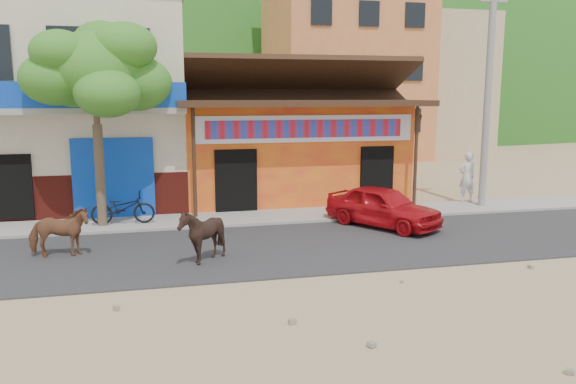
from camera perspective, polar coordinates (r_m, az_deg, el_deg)
The scene contains 15 objects.
ground at distance 12.45m, azimuth 1.12°, elevation -8.75°, with size 120.00×120.00×0.00m, color #9E825B.
road at distance 14.78m, azimuth -1.28°, elevation -5.67°, with size 60.00×5.00×0.04m, color #28282B.
sidewalk at distance 18.11m, azimuth -3.57°, elevation -2.66°, with size 60.00×2.00×0.12m, color gray.
dance_club at distance 22.10m, azimuth -0.23°, elevation 4.18°, with size 8.00×6.00×3.60m, color orange.
cafe_building at distance 21.60m, azimuth -20.22°, elevation 7.98°, with size 7.00×6.00×7.00m, color beige.
apartment_front at distance 37.45m, azimuth 5.56°, elevation 12.87°, with size 9.00×9.00×12.00m, color #CC723F.
apartment_rear at distance 46.43m, azimuth 13.87°, elevation 10.79°, with size 8.00×8.00×10.00m, color tan.
hillside at distance 81.89m, azimuth -11.46°, elevation 15.23°, with size 100.00×40.00×24.00m, color #194C14.
tree at distance 17.34m, azimuth -18.82°, elevation 6.50°, with size 3.00×3.00×6.00m, color #2D721E, non-canonical shape.
utility_pole at distance 20.69m, azimuth 19.66°, elevation 9.68°, with size 0.24×0.24×8.00m, color gray.
cow_tan at distance 14.84m, azimuth -22.25°, elevation -3.81°, with size 0.67×1.46×1.24m, color brown.
cow_dark at distance 13.42m, azimuth -8.72°, elevation -4.32°, with size 1.09×1.22×1.35m, color black.
red_car at distance 17.16m, azimuth 9.62°, elevation -1.45°, with size 1.45×3.61×1.23m, color #B50C14.
scooter at distance 17.62m, azimuth -16.43°, elevation -1.57°, with size 0.65×1.87×0.98m, color black.
pedestrian at distance 21.38m, azimuth 17.72°, elevation 1.46°, with size 0.67×0.44×1.83m, color silver.
Camera 1 is at (-2.92, -11.44, 3.96)m, focal length 35.00 mm.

